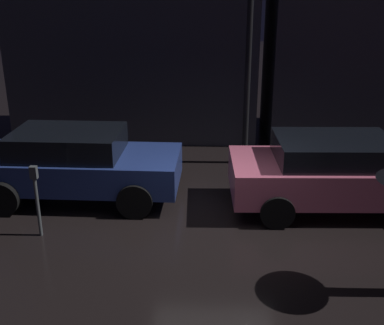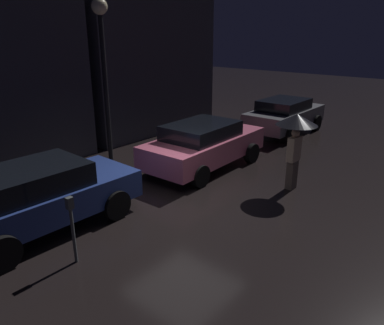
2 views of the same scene
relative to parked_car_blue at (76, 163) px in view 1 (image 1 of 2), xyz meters
The scene contains 6 objects.
ground_plane 3.33m from the parked_car_blue, 28.34° to the right, with size 60.00×60.00×0.00m, color black.
building_facade_right 9.31m from the parked_car_blue, 33.54° to the left, with size 6.20×3.00×6.46m.
parked_car_blue is the anchor object (origin of this frame).
parked_car_pink 5.26m from the parked_car_blue, ahead, with size 4.31×2.01×1.44m.
parking_meter 1.63m from the parked_car_blue, 99.07° to the right, with size 0.12×0.10×1.32m.
street_lamp_near 5.04m from the parked_car_blue, 31.68° to the left, with size 0.46×0.46×4.92m.
Camera 1 is at (-0.14, -7.53, 4.23)m, focal length 45.00 mm.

